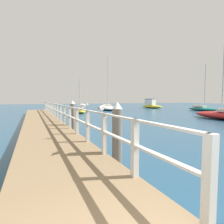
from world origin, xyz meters
The scene contains 10 objects.
pier_deck centered at (0.00, 13.60, 0.26)m, with size 2.39×27.20×0.52m, color #846B4C.
pier_railing centered at (1.11, 13.60, 1.21)m, with size 0.12×25.72×1.13m.
dock_piling_near centered at (1.49, 3.98, 0.99)m, with size 0.29×0.29×1.96m.
dock_piling_far centered at (1.49, 9.91, 0.99)m, with size 0.29×0.29×1.96m.
seagull_foreground centered at (1.12, 4.22, 1.78)m, with size 0.35×0.39×0.21m.
seagull_background centered at (1.12, 6.27, 1.78)m, with size 0.47×0.23×0.21m.
boat_0 centered at (12.57, 31.16, 0.43)m, with size 4.29×8.35×10.01m.
boat_2 centered at (26.42, 21.59, 0.40)m, with size 2.06×5.75×7.89m.
boat_3 centered at (24.08, 33.04, 0.71)m, with size 2.40×6.38×2.13m.
boat_5 centered at (5.88, 25.67, 0.34)m, with size 1.55×4.17×5.11m.
Camera 1 is at (-0.69, -0.55, 2.03)m, focal length 29.00 mm.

